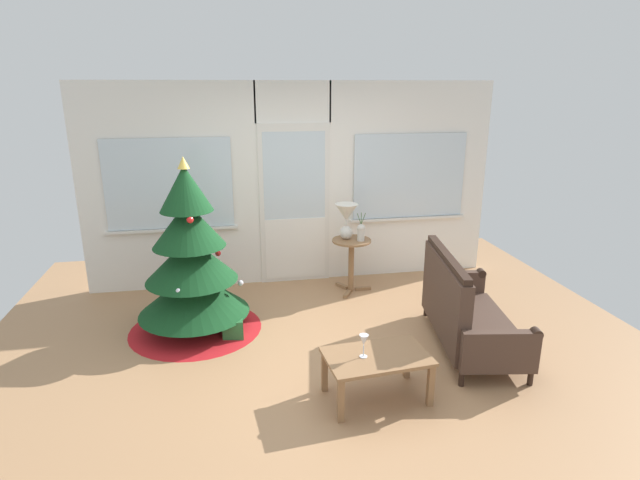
# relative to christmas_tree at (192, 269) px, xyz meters

# --- Properties ---
(ground_plane) EXTENTS (6.76, 6.76, 0.00)m
(ground_plane) POSITION_rel_christmas_tree_xyz_m (1.25, -0.82, -0.68)
(ground_plane) COLOR #AD7F56
(back_wall_with_door) EXTENTS (5.20, 0.14, 2.55)m
(back_wall_with_door) POSITION_rel_christmas_tree_xyz_m (1.25, 1.26, 0.60)
(back_wall_with_door) COLOR white
(back_wall_with_door) RESTS_ON ground
(christmas_tree) EXTENTS (1.39, 1.39, 1.84)m
(christmas_tree) POSITION_rel_christmas_tree_xyz_m (0.00, 0.00, 0.00)
(christmas_tree) COLOR #4C331E
(christmas_tree) RESTS_ON ground
(settee_sofa) EXTENTS (0.93, 1.61, 0.96)m
(settee_sofa) POSITION_rel_christmas_tree_xyz_m (2.61, -0.86, -0.30)
(settee_sofa) COLOR black
(settee_sofa) RESTS_ON ground
(side_table) EXTENTS (0.50, 0.48, 0.68)m
(side_table) POSITION_rel_christmas_tree_xyz_m (1.88, 0.72, -0.20)
(side_table) COLOR #8E6642
(side_table) RESTS_ON ground
(table_lamp) EXTENTS (0.28, 0.28, 0.44)m
(table_lamp) POSITION_rel_christmas_tree_xyz_m (1.82, 0.76, 0.28)
(table_lamp) COLOR silver
(table_lamp) RESTS_ON side_table
(flower_vase) EXTENTS (0.11, 0.10, 0.35)m
(flower_vase) POSITION_rel_christmas_tree_xyz_m (1.98, 0.66, 0.12)
(flower_vase) COLOR beige
(flower_vase) RESTS_ON side_table
(coffee_table) EXTENTS (0.88, 0.60, 0.40)m
(coffee_table) POSITION_rel_christmas_tree_xyz_m (1.53, -1.56, -0.34)
(coffee_table) COLOR #8E6642
(coffee_table) RESTS_ON ground
(wine_glass) EXTENTS (0.08, 0.08, 0.20)m
(wine_glass) POSITION_rel_christmas_tree_xyz_m (1.41, -1.56, -0.14)
(wine_glass) COLOR silver
(wine_glass) RESTS_ON coffee_table
(gift_box) EXTENTS (0.21, 0.19, 0.21)m
(gift_box) POSITION_rel_christmas_tree_xyz_m (0.38, -0.28, -0.57)
(gift_box) COLOR #266633
(gift_box) RESTS_ON ground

